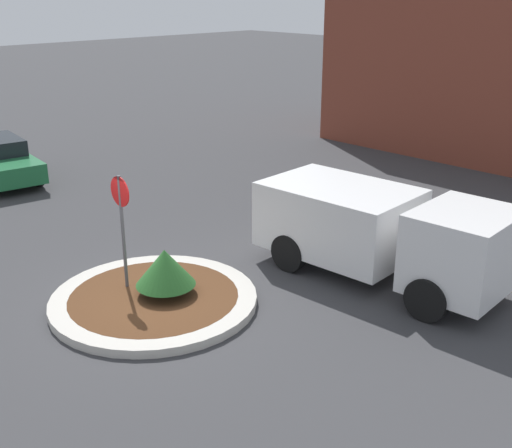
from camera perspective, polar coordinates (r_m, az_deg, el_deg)
ground_plane at (r=13.33m, az=-9.03°, el=-7.00°), size 120.00×120.00×0.00m
traffic_island at (r=13.29m, az=-9.05°, el=-6.66°), size 4.19×4.19×0.18m
stop_sign at (r=13.16m, az=-11.85°, el=0.75°), size 0.62×0.07×2.58m
island_shrub at (r=13.05m, az=-8.09°, el=-3.82°), size 1.22×1.22×0.97m
utility_truck at (r=14.12m, az=10.88°, el=-0.48°), size 5.64×2.57×2.00m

